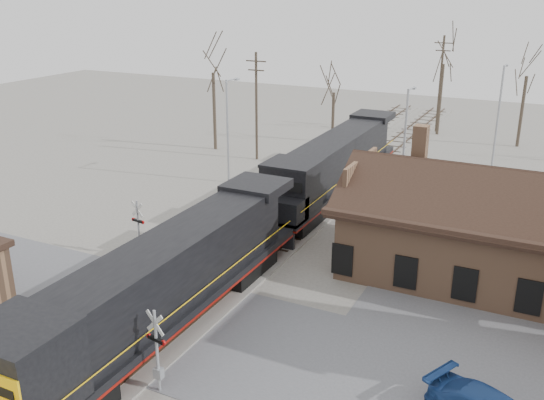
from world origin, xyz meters
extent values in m
plane|color=#9D988E|center=(0.00, 0.00, 0.00)|extent=(140.00, 140.00, 0.00)
cube|color=#5B5B5F|center=(0.00, 0.00, 0.01)|extent=(60.00, 9.00, 0.03)
cube|color=#9D988E|center=(0.00, 15.00, 0.06)|extent=(3.40, 90.00, 0.12)
cube|color=#473323|center=(-0.72, 15.00, 0.17)|extent=(0.08, 90.00, 0.14)
cube|color=#473323|center=(0.72, 15.00, 0.17)|extent=(0.08, 90.00, 0.14)
cube|color=#9D988E|center=(-4.50, 15.00, 0.06)|extent=(3.40, 90.00, 0.12)
cube|color=#473323|center=(-5.22, 15.00, 0.17)|extent=(0.08, 90.00, 0.14)
cube|color=#473323|center=(-3.78, 15.00, 0.17)|extent=(0.08, 90.00, 0.14)
cube|color=#996D4F|center=(12.00, 12.00, 2.00)|extent=(14.00, 8.00, 4.00)
cube|color=black|center=(12.00, 12.00, 4.10)|extent=(15.20, 9.20, 0.30)
cube|color=black|center=(12.00, 9.70, 5.10)|extent=(15.00, 4.71, 2.66)
cube|color=black|center=(12.00, 14.30, 5.10)|extent=(15.00, 4.71, 2.66)
cube|color=#996D4F|center=(8.00, 13.50, 6.80)|extent=(0.80, 0.80, 2.20)
cube|color=black|center=(0.00, 6.25, 0.59)|extent=(2.69, 4.30, 1.08)
cube|color=black|center=(0.00, -0.74, 1.45)|extent=(3.23, 21.51, 0.38)
cube|color=maroon|center=(0.00, -0.74, 1.22)|extent=(3.25, 21.51, 0.13)
cube|color=black|center=(0.00, 0.60, 3.12)|extent=(2.80, 15.59, 3.01)
cube|color=black|center=(0.00, -8.70, 3.12)|extent=(3.23, 3.01, 3.01)
cube|color=black|center=(0.00, 14.27, 0.59)|extent=(2.69, 4.30, 1.08)
cube|color=black|center=(0.00, 28.25, 0.59)|extent=(2.69, 4.30, 1.08)
cube|color=black|center=(0.00, 21.26, 1.45)|extent=(3.23, 21.51, 0.38)
cube|color=maroon|center=(0.00, 21.26, 1.22)|extent=(3.25, 21.51, 0.13)
cube|color=black|center=(0.00, 22.61, 3.12)|extent=(2.80, 15.59, 3.01)
cube|color=black|center=(0.00, 13.31, 3.12)|extent=(3.23, 3.01, 3.01)
cube|color=black|center=(0.00, 11.48, 2.20)|extent=(3.23, 1.94, 1.51)
cube|color=black|center=(0.00, 10.41, 0.59)|extent=(3.01, 0.25, 1.08)
cylinder|color=#A5A8AD|center=(2.25, -4.33, 1.83)|extent=(0.13, 0.13, 3.65)
cube|color=silver|center=(2.25, -4.33, 3.11)|extent=(0.95, 0.22, 0.96)
cube|color=silver|center=(2.25, -4.33, 3.11)|extent=(0.95, 0.22, 0.96)
cube|color=black|center=(2.25, -4.33, 2.37)|extent=(0.84, 0.30, 0.14)
cylinder|color=#B20C0C|center=(1.85, -4.25, 2.37)|extent=(0.23, 0.12, 0.22)
cylinder|color=#B20C0C|center=(2.66, -4.41, 2.37)|extent=(0.23, 0.12, 0.22)
cube|color=#A5A8AD|center=(2.25, -4.33, 0.82)|extent=(0.37, 0.27, 0.46)
cylinder|color=#A5A8AD|center=(-6.43, 5.60, 1.79)|extent=(0.13, 0.13, 3.58)
cube|color=silver|center=(-6.43, 5.60, 3.04)|extent=(0.93, 0.19, 0.94)
cube|color=silver|center=(-6.43, 5.60, 3.04)|extent=(0.93, 0.19, 0.94)
cube|color=black|center=(-6.43, 5.60, 2.33)|extent=(0.82, 0.28, 0.13)
cylinder|color=#B20C0C|center=(-6.03, 5.53, 2.33)|extent=(0.22, 0.11, 0.21)
cylinder|color=#B20C0C|center=(-6.83, 5.66, 2.33)|extent=(0.22, 0.11, 0.21)
cube|color=#A5A8AD|center=(-6.43, 5.60, 0.81)|extent=(0.36, 0.27, 0.45)
cylinder|color=#A5A8AD|center=(-9.08, 20.68, 4.22)|extent=(0.18, 0.18, 8.44)
cylinder|color=#A5A8AD|center=(-9.08, 21.58, 8.34)|extent=(0.12, 1.80, 0.12)
cube|color=#A5A8AD|center=(-9.08, 22.38, 8.24)|extent=(0.25, 0.50, 0.12)
cylinder|color=#A5A8AD|center=(4.93, 22.35, 4.24)|extent=(0.18, 0.18, 8.48)
cylinder|color=#A5A8AD|center=(4.93, 23.25, 8.38)|extent=(0.12, 1.80, 0.12)
cube|color=#A5A8AD|center=(4.93, 24.05, 8.28)|extent=(0.25, 0.50, 0.12)
cylinder|color=#A5A8AD|center=(10.14, 32.62, 4.64)|extent=(0.18, 0.18, 9.28)
cylinder|color=#A5A8AD|center=(10.14, 33.52, 9.18)|extent=(0.12, 1.80, 0.12)
cube|color=#A5A8AD|center=(10.14, 34.32, 9.08)|extent=(0.25, 0.50, 0.12)
cylinder|color=#382D23|center=(-10.29, 27.99, 4.93)|extent=(0.24, 0.24, 9.85)
cube|color=#382D23|center=(-10.29, 27.99, 9.05)|extent=(2.00, 0.10, 0.10)
cube|color=#382D23|center=(-10.29, 27.99, 8.25)|extent=(1.60, 0.10, 0.10)
cylinder|color=#382D23|center=(2.35, 47.04, 5.22)|extent=(0.24, 0.24, 10.43)
cube|color=#382D23|center=(2.35, 47.04, 9.63)|extent=(2.00, 0.10, 0.10)
cube|color=#382D23|center=(2.35, 47.04, 8.83)|extent=(1.60, 0.10, 0.10)
cylinder|color=#382D23|center=(-15.74, 29.49, 3.77)|extent=(0.32, 0.32, 7.53)
cylinder|color=#382D23|center=(-6.32, 37.36, 2.57)|extent=(0.32, 0.32, 5.15)
cylinder|color=#382D23|center=(2.76, 45.75, 3.79)|extent=(0.32, 0.32, 7.58)
cylinder|color=#382D23|center=(11.19, 43.96, 3.53)|extent=(0.32, 0.32, 7.07)
camera|label=1|loc=(15.39, -20.64, 15.41)|focal=40.00mm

